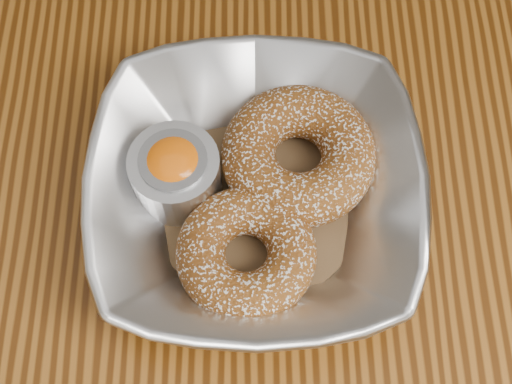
{
  "coord_description": "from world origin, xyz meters",
  "views": [
    {
      "loc": [
        0.09,
        -0.2,
        1.22
      ],
      "look_at": [
        0.1,
        -0.01,
        0.78
      ],
      "focal_mm": 50.0,
      "sensor_mm": 36.0,
      "label": 1
    }
  ],
  "objects_px": {
    "table": "(141,250)",
    "ramekin": "(175,172)",
    "serving_bowl": "(256,193)",
    "donut_back": "(298,155)",
    "donut_front": "(246,253)"
  },
  "relations": [
    {
      "from": "table",
      "to": "ramekin",
      "type": "bearing_deg",
      "value": 11.48
    },
    {
      "from": "serving_bowl",
      "to": "donut_back",
      "type": "xyz_separation_m",
      "value": [
        0.03,
        0.03,
        0.0
      ]
    },
    {
      "from": "serving_bowl",
      "to": "ramekin",
      "type": "height_order",
      "value": "ramekin"
    },
    {
      "from": "serving_bowl",
      "to": "donut_front",
      "type": "height_order",
      "value": "serving_bowl"
    },
    {
      "from": "table",
      "to": "donut_back",
      "type": "bearing_deg",
      "value": 10.35
    },
    {
      "from": "serving_bowl",
      "to": "donut_back",
      "type": "distance_m",
      "value": 0.04
    },
    {
      "from": "table",
      "to": "ramekin",
      "type": "xyz_separation_m",
      "value": [
        0.04,
        0.01,
        0.13
      ]
    },
    {
      "from": "table",
      "to": "donut_front",
      "type": "bearing_deg",
      "value": -28.1
    },
    {
      "from": "donut_front",
      "to": "table",
      "type": "bearing_deg",
      "value": 151.9
    },
    {
      "from": "donut_back",
      "to": "ramekin",
      "type": "xyz_separation_m",
      "value": [
        -0.08,
        -0.01,
        0.0
      ]
    },
    {
      "from": "serving_bowl",
      "to": "donut_front",
      "type": "relative_size",
      "value": 2.43
    },
    {
      "from": "serving_bowl",
      "to": "ramekin",
      "type": "distance_m",
      "value": 0.06
    },
    {
      "from": "table",
      "to": "donut_back",
      "type": "relative_size",
      "value": 11.18
    },
    {
      "from": "serving_bowl",
      "to": "ramekin",
      "type": "xyz_separation_m",
      "value": [
        -0.05,
        0.01,
        0.0
      ]
    },
    {
      "from": "table",
      "to": "donut_back",
      "type": "height_order",
      "value": "donut_back"
    }
  ]
}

